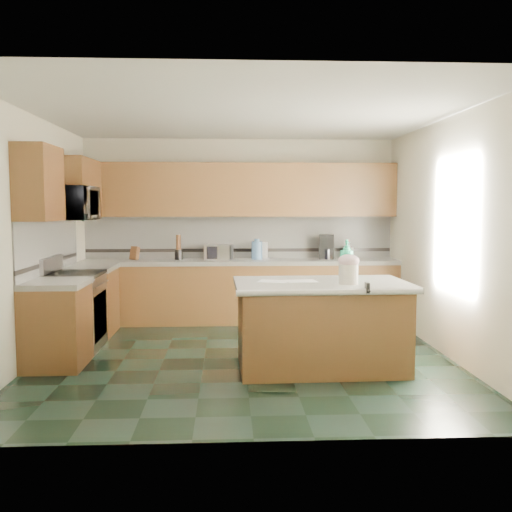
{
  "coord_description": "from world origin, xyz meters",
  "views": [
    {
      "loc": [
        -0.19,
        -6.29,
        1.7
      ],
      "look_at": [
        0.15,
        0.35,
        1.12
      ],
      "focal_mm": 40.0,
      "sensor_mm": 36.0,
      "label": 1
    }
  ],
  "objects": [
    {
      "name": "back_base_cab",
      "position": [
        0.0,
        2.0,
        0.43
      ],
      "size": [
        4.6,
        0.6,
        0.86
      ],
      "primitive_type": "cube",
      "color": "#371E0E",
      "rests_on": "ground"
    },
    {
      "name": "island_top",
      "position": [
        0.79,
        -0.46,
        0.89
      ],
      "size": [
        1.82,
        1.11,
        0.06
      ],
      "primitive_type": "cube",
      "rotation": [
        0.0,
        0.0,
        0.02
      ],
      "color": "white",
      "rests_on": "island_base"
    },
    {
      "name": "range_oven_door",
      "position": [
        -1.71,
        0.5,
        0.4
      ],
      "size": [
        0.02,
        0.68,
        0.55
      ],
      "primitive_type": "cube",
      "color": "black",
      "rests_on": "range_body"
    },
    {
      "name": "coffee_maker",
      "position": [
        1.29,
        2.08,
        1.1
      ],
      "size": [
        0.26,
        0.28,
        0.37
      ],
      "primitive_type": "cube",
      "rotation": [
        0.0,
        0.0,
        -0.22
      ],
      "color": "black",
      "rests_on": "back_countertop"
    },
    {
      "name": "utensil_crock",
      "position": [
        -0.9,
        2.08,
        0.99
      ],
      "size": [
        0.12,
        0.12,
        0.15
      ],
      "primitive_type": "cylinder",
      "color": "black",
      "rests_on": "back_countertop"
    },
    {
      "name": "range_handle",
      "position": [
        -1.68,
        0.5,
        0.78
      ],
      "size": [
        0.02,
        0.66,
        0.02
      ],
      "primitive_type": "cylinder",
      "rotation": [
        1.57,
        0.0,
        0.0
      ],
      "color": "#B7B7BC",
      "rests_on": "range_body"
    },
    {
      "name": "window_light_proxy",
      "position": [
        2.29,
        -0.2,
        1.5
      ],
      "size": [
        0.02,
        1.4,
        1.1
      ],
      "primitive_type": "cube",
      "color": "white",
      "rests_on": "wall_right"
    },
    {
      "name": "left_backsplash",
      "position": [
        -2.29,
        0.55,
        1.24
      ],
      "size": [
        0.02,
        2.3,
        0.63
      ],
      "primitive_type": "cube",
      "color": "silver",
      "rests_on": "wall_left"
    },
    {
      "name": "paper_sheet_a",
      "position": [
        0.59,
        -0.41,
        0.92
      ],
      "size": [
        0.34,
        0.27,
        0.0
      ],
      "primitive_type": "cube",
      "rotation": [
        0.0,
        0.0,
        0.12
      ],
      "color": "white",
      "rests_on": "island_top"
    },
    {
      "name": "toaster_oven",
      "position": [
        -0.31,
        2.05,
        1.03
      ],
      "size": [
        0.43,
        0.34,
        0.22
      ],
      "primitive_type": "cube",
      "rotation": [
        0.0,
        0.0,
        -0.22
      ],
      "color": "#B7B7BC",
      "rests_on": "back_countertop"
    },
    {
      "name": "floor",
      "position": [
        0.0,
        0.0,
        0.0
      ],
      "size": [
        4.6,
        4.6,
        0.0
      ],
      "primitive_type": "plane",
      "color": "black",
      "rests_on": "ground"
    },
    {
      "name": "left_base_cab_rear",
      "position": [
        -2.0,
        1.29,
        0.43
      ],
      "size": [
        0.6,
        0.82,
        0.86
      ],
      "primitive_type": "cube",
      "color": "#371E0E",
      "rests_on": "ground"
    },
    {
      "name": "treat_jar_knob",
      "position": [
        1.03,
        -0.65,
        1.2
      ],
      "size": [
        0.07,
        0.02,
        0.02
      ],
      "primitive_type": "cylinder",
      "rotation": [
        0.0,
        1.57,
        0.0
      ],
      "color": "tan",
      "rests_on": "treat_jar_lid"
    },
    {
      "name": "paper_towel",
      "position": [
        0.36,
        2.1,
        1.05
      ],
      "size": [
        0.11,
        0.11,
        0.25
      ],
      "primitive_type": "cylinder",
      "color": "white",
      "rests_on": "back_countertop"
    },
    {
      "name": "island_base",
      "position": [
        0.79,
        -0.46,
        0.43
      ],
      "size": [
        1.71,
        1.01,
        0.86
      ],
      "primitive_type": "cube",
      "rotation": [
        0.0,
        0.0,
        0.02
      ],
      "color": "#371E0E",
      "rests_on": "ground"
    },
    {
      "name": "ceiling",
      "position": [
        0.0,
        0.0,
        2.7
      ],
      "size": [
        4.6,
        4.6,
        0.0
      ],
      "primitive_type": "plane",
      "color": "white",
      "rests_on": "ground"
    },
    {
      "name": "paper_towel_base",
      "position": [
        0.36,
        2.1,
        0.93
      ],
      "size": [
        0.17,
        0.17,
        0.01
      ],
      "primitive_type": "cylinder",
      "color": "#B7B7BC",
      "rests_on": "back_countertop"
    },
    {
      "name": "range_cooktop",
      "position": [
        -2.0,
        0.5,
        0.9
      ],
      "size": [
        0.62,
        0.78,
        0.04
      ],
      "primitive_type": "cube",
      "color": "black",
      "rests_on": "range_body"
    },
    {
      "name": "back_upper_cab",
      "position": [
        0.0,
        2.13,
        1.94
      ],
      "size": [
        4.6,
        0.33,
        0.78
      ],
      "primitive_type": "cube",
      "color": "#371E0E",
      "rests_on": "wall_back"
    },
    {
      "name": "left_base_cab_front",
      "position": [
        -2.0,
        -0.24,
        0.43
      ],
      "size": [
        0.6,
        0.72,
        0.86
      ],
      "primitive_type": "cube",
      "color": "#371E0E",
      "rests_on": "ground"
    },
    {
      "name": "treat_jar_knob_end_r",
      "position": [
        1.07,
        -0.65,
        1.2
      ],
      "size": [
        0.04,
        0.04,
        0.04
      ],
      "primitive_type": "sphere",
      "color": "tan",
      "rests_on": "treat_jar_lid"
    },
    {
      "name": "wall_right",
      "position": [
        2.32,
        0.0,
        1.35
      ],
      "size": [
        0.04,
        4.6,
        2.7
      ],
      "primitive_type": "cube",
      "color": "#F2EACD",
      "rests_on": "ground"
    },
    {
      "name": "range_backguard",
      "position": [
        -2.26,
        0.5,
        1.02
      ],
      "size": [
        0.06,
        0.76,
        0.18
      ],
      "primitive_type": "cube",
      "color": "#B7B7BC",
      "rests_on": "range_body"
    },
    {
      "name": "microwave",
      "position": [
        -2.0,
        0.5,
        1.73
      ],
      "size": [
        0.5,
        0.73,
        0.41
      ],
      "primitive_type": "imported",
      "rotation": [
        0.0,
        0.0,
        1.57
      ],
      "color": "#B7B7BC",
      "rests_on": "wall_left"
    },
    {
      "name": "left_counter_rear",
      "position": [
        -2.0,
        1.29,
        0.89
      ],
      "size": [
        0.64,
        0.82,
        0.06
      ],
      "primitive_type": "cube",
      "color": "white",
      "rests_on": "left_base_cab_rear"
    },
    {
      "name": "knife_block",
      "position": [
        -1.53,
        2.05,
        1.02
      ],
      "size": [
        0.15,
        0.17,
        0.21
      ],
      "primitive_type": "cube",
      "rotation": [
        -0.31,
        0.0,
        -0.41
      ],
      "color": "#472814",
      "rests_on": "back_countertop"
    },
    {
      "name": "wall_back",
      "position": [
        0.0,
        2.32,
        1.35
      ],
      "size": [
        4.6,
        0.04,
        2.7
      ],
      "primitive_type": "cube",
      "color": "#F2EACD",
      "rests_on": "ground"
    },
    {
      "name": "back_backsplash",
      "position": [
        0.0,
        2.29,
        1.24
      ],
      "size": [
        4.6,
        0.02,
        0.63
      ],
      "primitive_type": "cube",
      "color": "silver",
      "rests_on": "back_countertop"
    },
    {
      "name": "left_upper_cab_front",
      "position": [
        -2.13,
        -0.24,
        1.94
      ],
      "size": [
        0.33,
        0.72,
        0.78
      ],
      "primitive_type": "cube",
      "color": "#371E0E",
      "rests_on": "wall_left"
    },
    {
      "name": "soap_back_cap",
      "position": [
        1.61,
        2.05,
        1.19
      ],
      "size": [
        0.02,
        0.02,
        0.03
      ],
      "primitive_type": "cylinder",
      "color": "red",
      "rests_on": "soap_bottle_back"
    },
    {
      "name": "range_body",
      "position": [
        -2.0,
        0.5,
        0.44
      ],
      "size": [
        0.6,
        0.76,
        0.88
      ],
      "primitive_type": "cube",
      "color": "#B7B7BC",
      "rests_on": "ground"
    },
    {
      "name": "left_upper_cab_rear",
      "position": [
        -2.13,
        1.42,
        1.94
      ],
      "size": [
        0.33,
        1.09,
        0.78
      ],
      "primitive_type": "cube",
      "color": "#371E0E",
      "rests_on": "wall_left"
    },
    {
      "name": "soap_bottle_island",
      "position": [
        1.11,
        -0.21,
        1.13
      ],
      "size": [
        0.19,
        0.2,
        0.42
      ],
      "primitive_type": "imported",
      "rotation": [
        0.0,
        0.0,
        -0.22
      ],
      "color": "#1EA77E",
      "rests_on": "island_top"
    },
    {
      "name": "back_countertop",
      "position": [
        0.0,
        2.0,
        0.89
      ],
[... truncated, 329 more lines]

